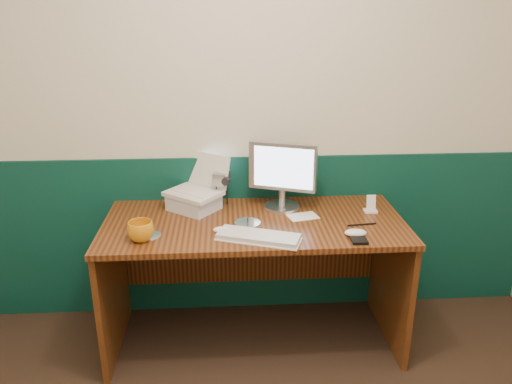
{
  "coord_description": "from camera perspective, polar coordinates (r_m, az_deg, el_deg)",
  "views": [
    {
      "loc": [
        -0.15,
        -1.05,
        1.81
      ],
      "look_at": [
        -0.0,
        1.23,
        0.97
      ],
      "focal_mm": 35.0,
      "sensor_mm": 36.0,
      "label": 1
    }
  ],
  "objects": [
    {
      "name": "cd_spindle",
      "position": [
        2.58,
        -0.97,
        -3.74
      ],
      "size": [
        0.13,
        0.13,
        0.03
      ],
      "primitive_type": "cylinder",
      "color": "silver",
      "rests_on": "desk"
    },
    {
      "name": "back_wall",
      "position": [
        2.86,
        -0.63,
        8.89
      ],
      "size": [
        3.5,
        0.04,
        2.5
      ],
      "primitive_type": "cube",
      "color": "beige",
      "rests_on": "ground"
    },
    {
      "name": "laptop",
      "position": [
        2.76,
        -7.26,
        1.92
      ],
      "size": [
        0.36,
        0.35,
        0.24
      ],
      "primitive_type": null,
      "rotation": [
        0.0,
        0.0,
        -0.67
      ],
      "color": "silver",
      "rests_on": "laptop_riser"
    },
    {
      "name": "laptop_riser",
      "position": [
        2.82,
        -7.11,
        -1.18
      ],
      "size": [
        0.32,
        0.32,
        0.08
      ],
      "primitive_type": "cube",
      "rotation": [
        0.0,
        0.0,
        -0.67
      ],
      "color": "silver",
      "rests_on": "desk"
    },
    {
      "name": "keyboard",
      "position": [
        2.45,
        0.29,
        -5.21
      ],
      "size": [
        0.42,
        0.26,
        0.02
      ],
      "primitive_type": "cube",
      "rotation": [
        0.0,
        0.0,
        -0.35
      ],
      "color": "silver",
      "rests_on": "desk"
    },
    {
      "name": "camcorder",
      "position": [
        2.84,
        -3.94,
        0.45
      ],
      "size": [
        0.14,
        0.16,
        0.21
      ],
      "primitive_type": null,
      "rotation": [
        0.0,
        0.0,
        -0.39
      ],
      "color": "#A9A8AD",
      "rests_on": "desk"
    },
    {
      "name": "wainscot",
      "position": [
        3.09,
        -0.56,
        -4.94
      ],
      "size": [
        3.48,
        0.02,
        1.0
      ],
      "primitive_type": "cube",
      "color": "#073128",
      "rests_on": "ground"
    },
    {
      "name": "pen",
      "position": [
        2.66,
        12.0,
        -3.65
      ],
      "size": [
        0.15,
        0.03,
        0.01
      ],
      "primitive_type": "cylinder",
      "rotation": [
        0.0,
        1.57,
        0.12
      ],
      "color": "black",
      "rests_on": "desk"
    },
    {
      "name": "papers",
      "position": [
        2.72,
        5.37,
        -2.81
      ],
      "size": [
        0.18,
        0.14,
        0.0
      ],
      "primitive_type": "cube",
      "rotation": [
        0.0,
        0.0,
        0.25
      ],
      "color": "white",
      "rests_on": "desk"
    },
    {
      "name": "monitor",
      "position": [
        2.77,
        3.03,
        1.74
      ],
      "size": [
        0.39,
        0.23,
        0.37
      ],
      "primitive_type": null,
      "rotation": [
        0.0,
        0.0,
        -0.35
      ],
      "color": "#B0B0B5",
      "rests_on": "desk"
    },
    {
      "name": "mouse_left",
      "position": [
        2.52,
        -3.85,
        -4.35
      ],
      "size": [
        0.1,
        0.07,
        0.03
      ],
      "primitive_type": "ellipsoid",
      "rotation": [
        0.0,
        0.0,
        -0.12
      ],
      "color": "white",
      "rests_on": "desk"
    },
    {
      "name": "dock",
      "position": [
        2.84,
        12.93,
        -2.11
      ],
      "size": [
        0.07,
        0.06,
        0.01
      ],
      "primitive_type": "cube",
      "rotation": [
        0.0,
        0.0,
        -0.02
      ],
      "color": "white",
      "rests_on": "desk"
    },
    {
      "name": "cd_loose_a",
      "position": [
        2.55,
        -12.25,
        -4.87
      ],
      "size": [
        0.13,
        0.13,
        0.0
      ],
      "primitive_type": "cylinder",
      "color": "silver",
      "rests_on": "desk"
    },
    {
      "name": "desk",
      "position": [
        2.83,
        -0.2,
        -10.31
      ],
      "size": [
        1.6,
        0.7,
        0.75
      ],
      "primitive_type": "cube",
      "color": "#3C190B",
      "rests_on": "ground"
    },
    {
      "name": "mug",
      "position": [
        2.48,
        -13.05,
        -4.38
      ],
      "size": [
        0.14,
        0.14,
        0.1
      ],
      "primitive_type": "imported",
      "rotation": [
        0.0,
        0.0,
        -0.11
      ],
      "color": "orange",
      "rests_on": "desk"
    },
    {
      "name": "mouse_right",
      "position": [
        2.53,
        11.31,
        -4.59
      ],
      "size": [
        0.12,
        0.07,
        0.04
      ],
      "primitive_type": "ellipsoid",
      "rotation": [
        0.0,
        0.0,
        -0.08
      ],
      "color": "white",
      "rests_on": "desk"
    },
    {
      "name": "pda",
      "position": [
        2.5,
        11.55,
        -5.19
      ],
      "size": [
        0.08,
        0.13,
        0.02
      ],
      "primitive_type": "cube",
      "rotation": [
        0.0,
        0.0,
        -0.01
      ],
      "color": "black",
      "rests_on": "desk"
    },
    {
      "name": "music_player",
      "position": [
        2.83,
        13.01,
        -1.18
      ],
      "size": [
        0.05,
        0.03,
        0.09
      ],
      "primitive_type": "cube",
      "rotation": [
        -0.17,
        0.0,
        -0.02
      ],
      "color": "white",
      "rests_on": "dock"
    }
  ]
}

